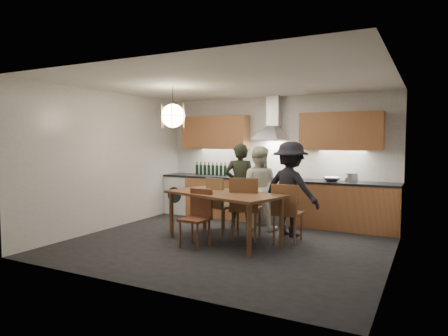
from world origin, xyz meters
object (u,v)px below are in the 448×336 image
at_px(person_left, 240,185).
at_px(person_right, 290,189).
at_px(mixing_bowl, 332,179).
at_px(dining_table, 224,198).
at_px(chair_front, 198,214).
at_px(person_mid, 258,188).
at_px(chair_back_left, 219,202).
at_px(wine_bottles, 211,169).
at_px(stock_pot, 351,178).

xyz_separation_m(person_left, person_right, (1.08, -0.22, 0.02)).
relative_size(person_left, mixing_bowl, 4.72).
bearing_deg(dining_table, person_right, 63.06).
xyz_separation_m(chair_front, person_mid, (0.39, 1.55, 0.27)).
bearing_deg(person_right, person_left, 2.81).
height_order(chair_back_left, wine_bottles, wine_bottles).
bearing_deg(dining_table, person_mid, 98.71).
relative_size(person_mid, person_right, 0.95).
xyz_separation_m(person_right, mixing_bowl, (0.50, 0.96, 0.11)).
bearing_deg(person_mid, dining_table, 73.45).
bearing_deg(mixing_bowl, wine_bottles, 177.86).
relative_size(mixing_bowl, wine_bottles, 0.43).
relative_size(chair_back_left, stock_pot, 4.40).
height_order(mixing_bowl, stock_pot, stock_pot).
relative_size(person_mid, stock_pot, 6.84).
bearing_deg(person_right, dining_table, 61.43).
distance_m(dining_table, stock_pot, 2.58).
relative_size(chair_back_left, wine_bottles, 1.27).
relative_size(chair_front, wine_bottles, 1.14).
bearing_deg(stock_pot, chair_front, -129.56).
bearing_deg(person_mid, chair_back_left, 43.19).
height_order(chair_back_left, person_mid, person_mid).
height_order(dining_table, wine_bottles, wine_bottles).
distance_m(dining_table, mixing_bowl, 2.31).
distance_m(chair_front, person_right, 1.75).
xyz_separation_m(dining_table, mixing_bowl, (1.35, 1.87, 0.22)).
relative_size(person_left, wine_bottles, 2.05).
distance_m(chair_back_left, person_right, 1.29).
height_order(person_right, mixing_bowl, person_right).
distance_m(mixing_bowl, wine_bottles, 2.71).
bearing_deg(mixing_bowl, dining_table, -125.75).
relative_size(dining_table, chair_back_left, 2.11).
relative_size(dining_table, person_mid, 1.36).
xyz_separation_m(person_left, stock_pot, (1.94, 0.80, 0.17)).
height_order(chair_front, person_left, person_left).
relative_size(chair_back_left, person_left, 0.62).
xyz_separation_m(dining_table, person_mid, (0.15, 1.12, 0.06)).
relative_size(person_left, person_right, 0.98).
bearing_deg(dining_table, chair_back_left, 141.68).
bearing_deg(person_right, chair_front, 65.17).
distance_m(person_mid, stock_pot, 1.76).
distance_m(chair_front, stock_pot, 3.09).
distance_m(chair_front, person_mid, 1.62).
distance_m(chair_front, mixing_bowl, 2.83).
relative_size(chair_front, person_right, 0.54).
distance_m(chair_back_left, chair_front, 0.92).
height_order(chair_back_left, person_left, person_left).
distance_m(person_left, person_right, 1.11).
bearing_deg(stock_pot, dining_table, -131.41).
xyz_separation_m(chair_back_left, mixing_bowl, (1.69, 1.39, 0.36)).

